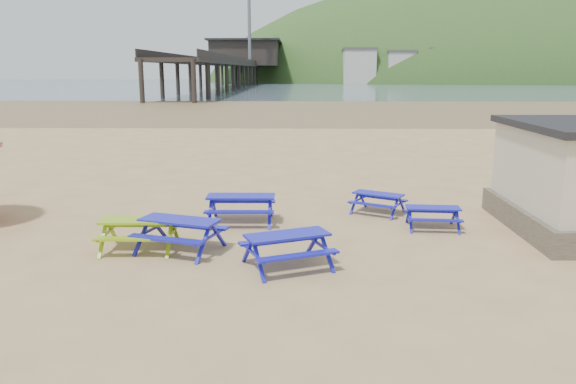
{
  "coord_description": "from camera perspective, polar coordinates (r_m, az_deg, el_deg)",
  "views": [
    {
      "loc": [
        0.6,
        -14.93,
        4.58
      ],
      "look_at": [
        0.26,
        1.5,
        1.0
      ],
      "focal_mm": 35.0,
      "sensor_mm": 36.0,
      "label": 1
    }
  ],
  "objects": [
    {
      "name": "pier",
      "position": [
        194.05,
        -4.42,
        12.51
      ],
      "size": [
        24.0,
        220.0,
        39.29
      ],
      "color": "black",
      "rests_on": "ground"
    },
    {
      "name": "sea",
      "position": [
        184.99,
        1.02,
        10.87
      ],
      "size": [
        400.0,
        400.0,
        0.0
      ],
      "primitive_type": "plane",
      "color": "#495C69",
      "rests_on": "ground"
    },
    {
      "name": "picnic_table_blue_c",
      "position": [
        17.06,
        14.47,
        -2.54
      ],
      "size": [
        1.63,
        1.35,
        0.65
      ],
      "rotation": [
        0.0,
        0.0,
        -0.07
      ],
      "color": "#130EAC",
      "rests_on": "ground"
    },
    {
      "name": "picnic_table_blue_b",
      "position": [
        18.5,
        9.13,
        -1.13
      ],
      "size": [
        2.03,
        1.91,
        0.67
      ],
      "rotation": [
        0.0,
        0.0,
        -0.52
      ],
      "color": "#130EAC",
      "rests_on": "ground"
    },
    {
      "name": "picnic_table_blue_e",
      "position": [
        13.3,
        -0.07,
        -5.97
      ],
      "size": [
        2.42,
        2.22,
        0.82
      ],
      "rotation": [
        0.0,
        0.0,
        0.4
      ],
      "color": "#130EAC",
      "rests_on": "ground"
    },
    {
      "name": "headland_town",
      "position": [
        260.84,
        21.46,
        8.27
      ],
      "size": [
        264.0,
        144.0,
        108.0
      ],
      "color": "#2D4C1E",
      "rests_on": "ground"
    },
    {
      "name": "picnic_table_yellow",
      "position": [
        15.09,
        -14.82,
        -4.18
      ],
      "size": [
        1.98,
        1.61,
        0.81
      ],
      "rotation": [
        0.0,
        0.0,
        0.02
      ],
      "color": "#91B40B",
      "rests_on": "ground"
    },
    {
      "name": "picnic_table_blue_d",
      "position": [
        14.73,
        -10.91,
        -4.32
      ],
      "size": [
        2.45,
        2.19,
        0.85
      ],
      "rotation": [
        0.0,
        0.0,
        -0.32
      ],
      "color": "#130EAC",
      "rests_on": "ground"
    },
    {
      "name": "picnic_table_blue_a",
      "position": [
        17.17,
        -4.79,
        -1.74
      ],
      "size": [
        2.07,
        1.68,
        0.86
      ],
      "rotation": [
        0.0,
        0.0,
        0.01
      ],
      "color": "#130EAC",
      "rests_on": "ground"
    },
    {
      "name": "wet_sand",
      "position": [
        70.08,
        0.7,
        8.54
      ],
      "size": [
        400.0,
        400.0,
        0.0
      ],
      "primitive_type": "plane",
      "color": "olive",
      "rests_on": "ground"
    },
    {
      "name": "ground",
      "position": [
        15.63,
        -1.06,
        -4.75
      ],
      "size": [
        400.0,
        400.0,
        0.0
      ],
      "primitive_type": "plane",
      "color": "tan",
      "rests_on": "ground"
    }
  ]
}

